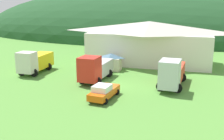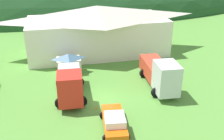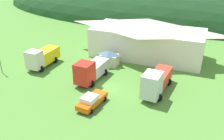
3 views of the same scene
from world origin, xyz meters
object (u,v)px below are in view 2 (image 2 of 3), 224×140
at_px(service_pickup_orange, 114,122).
at_px(play_shed_cream, 69,63).
at_px(tow_truck_silver, 160,73).
at_px(crane_truck_red, 70,83).
at_px(traffic_cone_near_pickup, 96,109).
at_px(depot_building, 97,29).

bearing_deg(service_pickup_orange, play_shed_cream, -160.79).
xyz_separation_m(play_shed_cream, tow_truck_silver, (9.51, -6.47, 0.49)).
relative_size(crane_truck_red, traffic_cone_near_pickup, 15.44).
relative_size(play_shed_cream, tow_truck_silver, 0.38).
xyz_separation_m(depot_building, service_pickup_orange, (-2.06, -19.13, -2.82)).
height_order(depot_building, play_shed_cream, depot_building).
distance_m(depot_building, service_pickup_orange, 19.45).
bearing_deg(depot_building, crane_truck_red, -112.05).
distance_m(service_pickup_orange, traffic_cone_near_pickup, 3.76).
bearing_deg(traffic_cone_near_pickup, crane_truck_red, 129.08).
relative_size(play_shed_cream, crane_truck_red, 0.44).
bearing_deg(crane_truck_red, service_pickup_orange, 30.33).
bearing_deg(play_shed_cream, depot_building, 52.80).
bearing_deg(service_pickup_orange, crane_truck_red, -146.27).
xyz_separation_m(crane_truck_red, service_pickup_orange, (3.16, -6.24, -0.94)).
xyz_separation_m(depot_building, play_shed_cream, (-4.85, -6.39, -2.32)).
height_order(crane_truck_red, service_pickup_orange, crane_truck_red).
height_order(tow_truck_silver, service_pickup_orange, tow_truck_silver).
distance_m(crane_truck_red, tow_truck_silver, 9.88).
xyz_separation_m(service_pickup_orange, traffic_cone_near_pickup, (-0.97, 3.54, -0.83)).
height_order(service_pickup_orange, traffic_cone_near_pickup, service_pickup_orange).
xyz_separation_m(depot_building, traffic_cone_near_pickup, (-3.03, -15.59, -3.65)).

